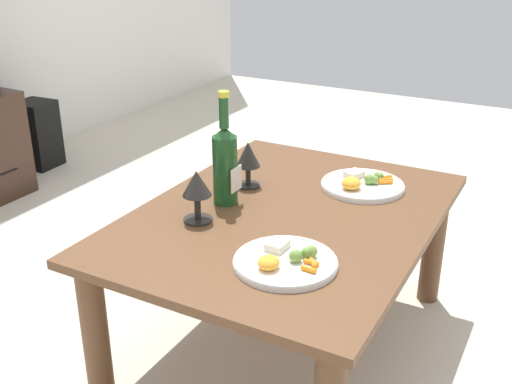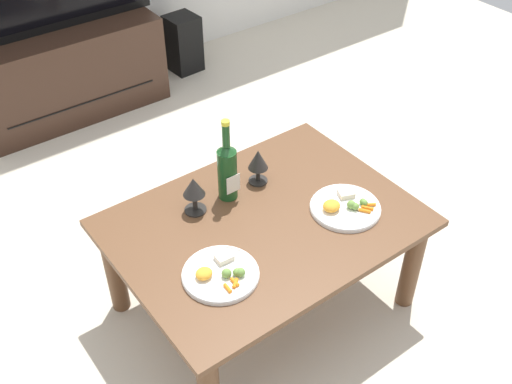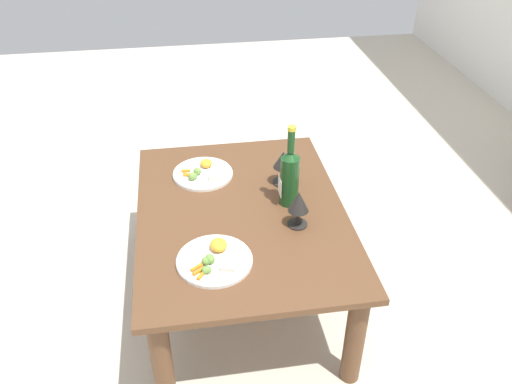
{
  "view_description": "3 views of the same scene",
  "coord_description": "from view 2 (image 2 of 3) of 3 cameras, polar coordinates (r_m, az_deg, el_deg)",
  "views": [
    {
      "loc": [
        -1.42,
        -0.67,
        1.18
      ],
      "look_at": [
        -0.04,
        0.08,
        0.51
      ],
      "focal_mm": 43.11,
      "sensor_mm": 36.0,
      "label": 1
    },
    {
      "loc": [
        -0.97,
        -1.26,
        1.9
      ],
      "look_at": [
        0.01,
        0.06,
        0.53
      ],
      "focal_mm": 42.77,
      "sensor_mm": 36.0,
      "label": 2
    },
    {
      "loc": [
        1.6,
        -0.19,
        1.64
      ],
      "look_at": [
        -0.03,
        0.06,
        0.51
      ],
      "focal_mm": 37.08,
      "sensor_mm": 36.0,
      "label": 3
    }
  ],
  "objects": [
    {
      "name": "goblet_left",
      "position": [
        2.15,
        -5.84,
        0.28
      ],
      "size": [
        0.08,
        0.08,
        0.15
      ],
      "color": "black",
      "rests_on": "dining_table"
    },
    {
      "name": "dinner_plate_left",
      "position": [
        1.97,
        -3.32,
        -7.61
      ],
      "size": [
        0.25,
        0.25,
        0.04
      ],
      "color": "white",
      "rests_on": "dining_table"
    },
    {
      "name": "wine_bottle",
      "position": [
        2.18,
        -2.71,
        2.17
      ],
      "size": [
        0.07,
        0.07,
        0.33
      ],
      "color": "#19471E",
      "rests_on": "dining_table"
    },
    {
      "name": "dinner_plate_right",
      "position": [
        2.22,
        8.33,
        -1.36
      ],
      "size": [
        0.26,
        0.26,
        0.05
      ],
      "color": "white",
      "rests_on": "dining_table"
    },
    {
      "name": "goblet_right",
      "position": [
        2.27,
        0.2,
        2.91
      ],
      "size": [
        0.08,
        0.08,
        0.14
      ],
      "color": "black",
      "rests_on": "dining_table"
    },
    {
      "name": "tv_stand",
      "position": [
        3.63,
        -17.5,
        10.72
      ],
      "size": [
        1.06,
        0.45,
        0.5
      ],
      "color": "#382319",
      "rests_on": "ground_plane"
    },
    {
      "name": "ground_plane",
      "position": [
        2.48,
        0.68,
        -10.31
      ],
      "size": [
        6.4,
        6.4,
        0.0
      ],
      "primitive_type": "plane",
      "color": "beige"
    },
    {
      "name": "dining_table",
      "position": [
        2.21,
        0.75,
        -4.15
      ],
      "size": [
        1.05,
        0.78,
        0.45
      ],
      "color": "brown",
      "rests_on": "ground_plane"
    },
    {
      "name": "floor_speaker",
      "position": [
        3.96,
        -6.82,
        13.64
      ],
      "size": [
        0.19,
        0.19,
        0.36
      ],
      "primitive_type": "cube",
      "rotation": [
        0.0,
        0.0,
        0.06
      ],
      "color": "black",
      "rests_on": "ground_plane"
    }
  ]
}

